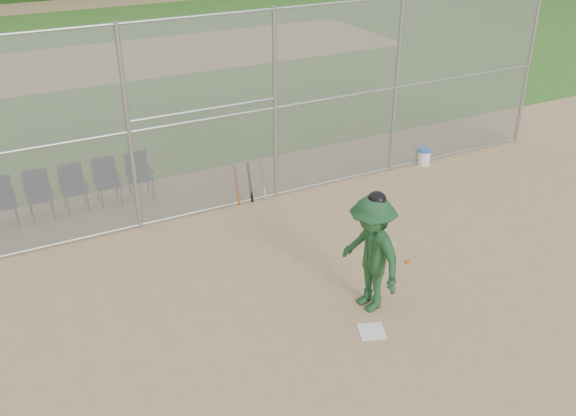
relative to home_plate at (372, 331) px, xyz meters
name	(u,v)px	position (x,y,z in m)	size (l,w,h in m)	color
ground	(365,342)	(-0.22, -0.16, -0.01)	(100.00, 100.00, 0.00)	tan
grass_strip	(96,63)	(-0.22, 17.84, 0.00)	(100.00, 100.00, 0.00)	#30631D
dirt_patch_far	(96,63)	(-0.22, 17.84, 0.00)	(24.00, 24.00, 0.00)	tan
backstop_fence	(229,112)	(-0.22, 4.84, 2.06)	(16.09, 0.09, 4.00)	gray
home_plate	(372,331)	(0.00, 0.00, 0.00)	(0.39, 0.39, 0.02)	white
batter_at_plate	(371,254)	(0.31, 0.59, 0.98)	(1.06, 1.38, 2.05)	#1C4724
water_cooler	(424,157)	(4.69, 4.73, 0.19)	(0.31, 0.31, 0.39)	white
spare_bats	(250,182)	(0.20, 4.92, 0.41)	(0.66, 0.29, 0.84)	#D84C14
chair_2	(3,203)	(-4.55, 6.16, 0.47)	(0.54, 0.52, 0.96)	#0F1837
chair_3	(39,196)	(-3.87, 6.16, 0.47)	(0.54, 0.52, 0.96)	#0F1837
chair_4	(74,189)	(-3.18, 6.16, 0.47)	(0.54, 0.52, 0.96)	#0F1837
chair_5	(108,182)	(-2.49, 6.16, 0.47)	(0.54, 0.52, 0.96)	#0F1837
chair_6	(140,176)	(-1.81, 6.16, 0.47)	(0.54, 0.52, 0.96)	#0F1837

